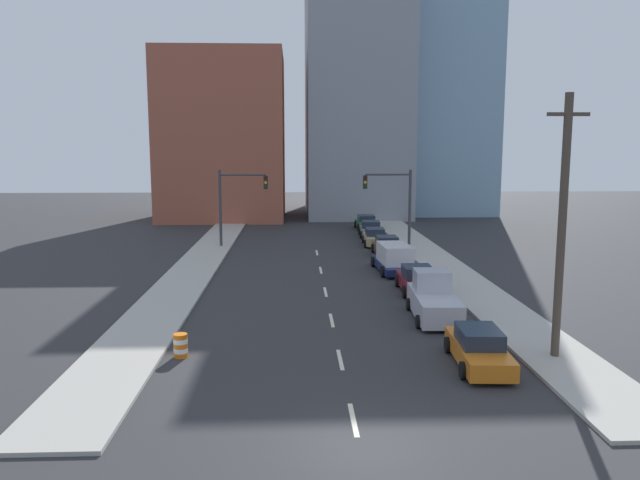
% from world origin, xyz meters
% --- Properties ---
extents(ground_plane, '(200.00, 200.00, 0.00)m').
position_xyz_m(ground_plane, '(0.00, 0.00, 0.00)').
color(ground_plane, '#2D2D30').
extents(sidewalk_left, '(3.16, 88.59, 0.14)m').
position_xyz_m(sidewalk_left, '(-8.64, 44.29, 0.07)').
color(sidewalk_left, '#ADA89E').
rests_on(sidewalk_left, ground).
extents(sidewalk_right, '(3.16, 88.59, 0.14)m').
position_xyz_m(sidewalk_right, '(8.64, 44.29, 0.07)').
color(sidewalk_right, '#ADA89E').
rests_on(sidewalk_right, ground).
extents(lane_stripe_at_2m, '(0.16, 2.40, 0.01)m').
position_xyz_m(lane_stripe_at_2m, '(0.00, 2.00, 0.00)').
color(lane_stripe_at_2m, beige).
rests_on(lane_stripe_at_2m, ground).
extents(lane_stripe_at_7m, '(0.16, 2.40, 0.01)m').
position_xyz_m(lane_stripe_at_7m, '(0.00, 7.47, 0.00)').
color(lane_stripe_at_7m, beige).
rests_on(lane_stripe_at_7m, ground).
extents(lane_stripe_at_13m, '(0.16, 2.40, 0.01)m').
position_xyz_m(lane_stripe_at_13m, '(0.00, 13.11, 0.00)').
color(lane_stripe_at_13m, beige).
rests_on(lane_stripe_at_13m, ground).
extents(lane_stripe_at_19m, '(0.16, 2.40, 0.01)m').
position_xyz_m(lane_stripe_at_19m, '(0.00, 19.08, 0.00)').
color(lane_stripe_at_19m, beige).
rests_on(lane_stripe_at_19m, ground).
extents(lane_stripe_at_26m, '(0.16, 2.40, 0.01)m').
position_xyz_m(lane_stripe_at_26m, '(0.00, 25.53, 0.00)').
color(lane_stripe_at_26m, beige).
rests_on(lane_stripe_at_26m, ground).
extents(lane_stripe_at_33m, '(0.16, 2.40, 0.01)m').
position_xyz_m(lane_stripe_at_33m, '(0.00, 32.64, 0.00)').
color(lane_stripe_at_33m, beige).
rests_on(lane_stripe_at_33m, ground).
extents(building_brick_left, '(14.00, 16.00, 18.93)m').
position_xyz_m(building_brick_left, '(-9.97, 58.87, 9.46)').
color(building_brick_left, '#9E513D').
rests_on(building_brick_left, ground).
extents(building_office_center, '(12.00, 20.00, 27.96)m').
position_xyz_m(building_office_center, '(5.81, 62.87, 13.98)').
color(building_office_center, gray).
rests_on(building_office_center, ground).
extents(building_glass_right, '(13.00, 20.00, 34.77)m').
position_xyz_m(building_glass_right, '(16.24, 66.87, 17.39)').
color(building_glass_right, '#7A9EB7').
rests_on(building_glass_right, ground).
extents(traffic_signal_left, '(4.08, 0.35, 6.44)m').
position_xyz_m(traffic_signal_left, '(-6.80, 35.65, 4.14)').
color(traffic_signal_left, '#38383D').
rests_on(traffic_signal_left, ground).
extents(traffic_signal_right, '(4.08, 0.35, 6.44)m').
position_xyz_m(traffic_signal_right, '(6.81, 35.65, 4.14)').
color(traffic_signal_right, '#38383D').
rests_on(traffic_signal_right, ground).
extents(utility_pole_right_near, '(1.60, 0.32, 10.31)m').
position_xyz_m(utility_pole_right_near, '(8.49, 7.21, 5.28)').
color(utility_pole_right_near, '#473D33').
rests_on(utility_pole_right_near, ground).
extents(traffic_barrel, '(0.56, 0.56, 0.95)m').
position_xyz_m(traffic_barrel, '(-6.34, 8.05, 0.47)').
color(traffic_barrel, orange).
rests_on(traffic_barrel, ground).
extents(sedan_orange, '(2.21, 4.88, 1.45)m').
position_xyz_m(sedan_orange, '(5.26, 6.63, 0.66)').
color(sedan_orange, orange).
rests_on(sedan_orange, ground).
extents(pickup_truck_silver, '(2.40, 5.34, 2.26)m').
position_xyz_m(pickup_truck_silver, '(5.01, 13.35, 0.90)').
color(pickup_truck_silver, '#B2B2BC').
rests_on(pickup_truck_silver, ground).
extents(sedan_maroon, '(2.19, 4.61, 1.52)m').
position_xyz_m(sedan_maroon, '(5.30, 18.85, 0.69)').
color(sedan_maroon, maroon).
rests_on(sedan_maroon, ground).
extents(box_truck_navy, '(2.62, 5.81, 1.89)m').
position_xyz_m(box_truck_navy, '(4.90, 24.74, 0.91)').
color(box_truck_navy, '#141E47').
rests_on(box_truck_navy, ground).
extents(sedan_brown, '(2.06, 4.27, 1.49)m').
position_xyz_m(sedan_brown, '(5.37, 31.26, 0.68)').
color(sedan_brown, brown).
rests_on(sedan_brown, ground).
extents(sedan_tan, '(2.16, 4.46, 1.46)m').
position_xyz_m(sedan_tan, '(5.08, 36.25, 0.67)').
color(sedan_tan, tan).
rests_on(sedan_tan, ground).
extents(sedan_gray, '(2.30, 4.31, 1.46)m').
position_xyz_m(sedan_gray, '(5.36, 41.45, 0.67)').
color(sedan_gray, slate).
rests_on(sedan_gray, ground).
extents(sedan_green, '(2.14, 4.65, 1.45)m').
position_xyz_m(sedan_green, '(5.55, 46.73, 0.67)').
color(sedan_green, '#1E6033').
rests_on(sedan_green, ground).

